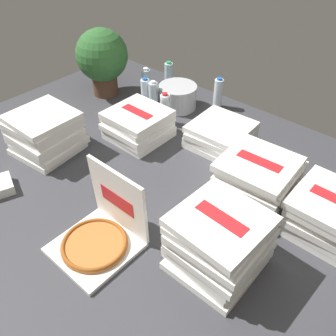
{
  "coord_description": "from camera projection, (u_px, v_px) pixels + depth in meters",
  "views": [
    {
      "loc": [
        0.99,
        -1.02,
        1.38
      ],
      "look_at": [
        0.01,
        0.1,
        0.14
      ],
      "focal_mm": 38.26,
      "sensor_mm": 36.0,
      "label": 1
    }
  ],
  "objects": [
    {
      "name": "ground_plane",
      "position": [
        155.0,
        197.0,
        1.98
      ],
      "size": [
        3.2,
        2.4,
        0.02
      ],
      "primitive_type": "cube",
      "color": "#38383D"
    },
    {
      "name": "open_pizza_box",
      "position": [
        101.0,
        234.0,
        1.68
      ],
      "size": [
        0.36,
        0.36,
        0.38
      ],
      "color": "white",
      "rests_on": "ground_plane"
    },
    {
      "name": "pizza_stack_center_near",
      "position": [
        257.0,
        181.0,
        1.87
      ],
      "size": [
        0.39,
        0.41,
        0.27
      ],
      "color": "white",
      "rests_on": "ground_plane"
    },
    {
      "name": "pizza_stack_left_far",
      "position": [
        221.0,
        135.0,
        2.3
      ],
      "size": [
        0.39,
        0.39,
        0.15
      ],
      "color": "white",
      "rests_on": "ground_plane"
    },
    {
      "name": "pizza_stack_right_near",
      "position": [
        138.0,
        125.0,
        2.36
      ],
      "size": [
        0.38,
        0.38,
        0.19
      ],
      "color": "white",
      "rests_on": "ground_plane"
    },
    {
      "name": "pizza_stack_right_mid",
      "position": [
        332.0,
        216.0,
        1.7
      ],
      "size": [
        0.38,
        0.38,
        0.23
      ],
      "color": "white",
      "rests_on": "ground_plane"
    },
    {
      "name": "pizza_stack_left_near",
      "position": [
        219.0,
        242.0,
        1.54
      ],
      "size": [
        0.39,
        0.39,
        0.31
      ],
      "color": "white",
      "rests_on": "ground_plane"
    },
    {
      "name": "pizza_stack_right_far",
      "position": [
        45.0,
        133.0,
        2.21
      ],
      "size": [
        0.41,
        0.4,
        0.27
      ],
      "color": "white",
      "rests_on": "ground_plane"
    },
    {
      "name": "ice_bucket",
      "position": [
        178.0,
        97.0,
        2.67
      ],
      "size": [
        0.28,
        0.28,
        0.17
      ],
      "primitive_type": "cylinder",
      "color": "#B7BABF",
      "rests_on": "ground_plane"
    },
    {
      "name": "water_bottle_0",
      "position": [
        153.0,
        97.0,
        2.61
      ],
      "size": [
        0.07,
        0.07,
        0.24
      ],
      "color": "silver",
      "rests_on": "ground_plane"
    },
    {
      "name": "water_bottle_1",
      "position": [
        169.0,
        76.0,
        2.87
      ],
      "size": [
        0.07,
        0.07,
        0.24
      ],
      "color": "silver",
      "rests_on": "ground_plane"
    },
    {
      "name": "water_bottle_2",
      "position": [
        146.0,
        83.0,
        2.78
      ],
      "size": [
        0.07,
        0.07,
        0.24
      ],
      "color": "silver",
      "rests_on": "ground_plane"
    },
    {
      "name": "water_bottle_3",
      "position": [
        146.0,
        93.0,
        2.65
      ],
      "size": [
        0.07,
        0.07,
        0.24
      ],
      "color": "white",
      "rests_on": "ground_plane"
    },
    {
      "name": "water_bottle_4",
      "position": [
        165.0,
        109.0,
        2.47
      ],
      "size": [
        0.07,
        0.07,
        0.24
      ],
      "color": "white",
      "rests_on": "ground_plane"
    },
    {
      "name": "water_bottle_5",
      "position": [
        218.0,
        93.0,
        2.65
      ],
      "size": [
        0.07,
        0.07,
        0.24
      ],
      "color": "white",
      "rests_on": "ground_plane"
    },
    {
      "name": "potted_plant",
      "position": [
        102.0,
        58.0,
        2.7
      ],
      "size": [
        0.39,
        0.39,
        0.52
      ],
      "color": "#513323",
      "rests_on": "ground_plane"
    }
  ]
}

